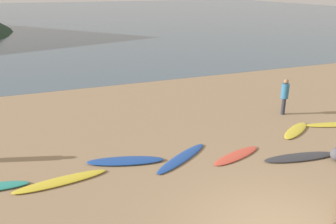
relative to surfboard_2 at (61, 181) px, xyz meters
name	(u,v)px	position (x,y,z in m)	size (l,w,h in m)	color
ground_plane	(142,105)	(4.25, 5.84, -0.14)	(120.00, 120.00, 0.20)	#997C5B
ocean_water	(52,15)	(4.25, 59.36, -0.04)	(140.00, 100.00, 0.01)	#475B6B
surfboard_2	(61,181)	(0.00, 0.00, 0.00)	(2.61, 0.49, 0.08)	yellow
surfboard_3	(125,161)	(1.99, 0.50, 0.01)	(2.40, 0.59, 0.10)	#1E479E
surfboard_4	(182,158)	(3.72, 0.05, -0.01)	(2.55, 0.46, 0.07)	#1E479E
surfboard_5	(236,155)	(5.43, -0.44, -0.01)	(2.05, 0.50, 0.06)	#D84C38
surfboard_6	(300,157)	(7.25, -1.29, 0.00)	(2.48, 0.54, 0.08)	#333338
surfboard_7	(296,130)	(8.63, 0.51, 0.00)	(1.99, 0.51, 0.08)	yellow
surfboard_8	(336,124)	(10.53, 0.43, -0.01)	(2.59, 0.47, 0.07)	yellow
person_1	(285,94)	(9.38, 2.23, 0.87)	(0.31, 0.31, 1.54)	#2D2D38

